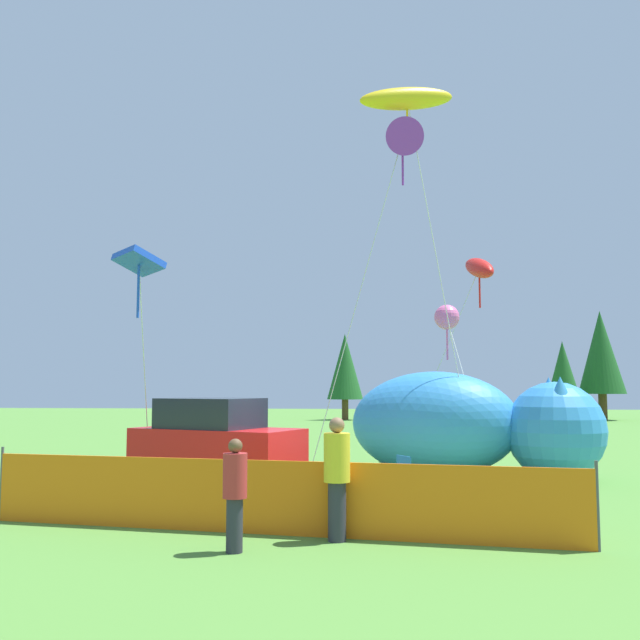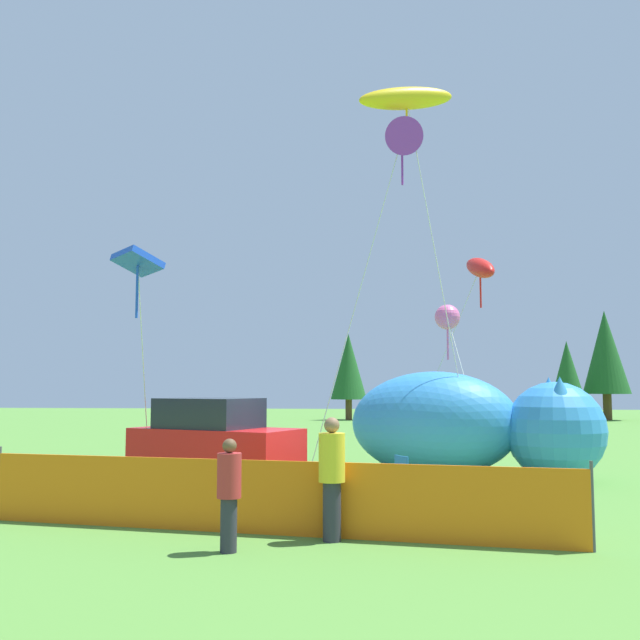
% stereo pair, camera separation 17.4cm
% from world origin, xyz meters
% --- Properties ---
extents(ground_plane, '(120.00, 120.00, 0.00)m').
position_xyz_m(ground_plane, '(0.00, 0.00, 0.00)').
color(ground_plane, '#548C38').
extents(parked_car, '(4.21, 3.09, 2.09)m').
position_xyz_m(parked_car, '(-2.22, 1.37, 1.02)').
color(parked_car, red).
rests_on(parked_car, ground).
extents(folding_chair, '(0.74, 0.74, 0.93)m').
position_xyz_m(folding_chair, '(2.17, 0.25, 0.53)').
color(folding_chair, '#1959A5').
rests_on(folding_chair, ground).
extents(inflatable_cat, '(6.66, 3.63, 2.76)m').
position_xyz_m(inflatable_cat, '(3.82, 4.14, 1.27)').
color(inflatable_cat, '#338CD8').
rests_on(inflatable_cat, ground).
extents(safety_fence, '(9.90, 1.55, 1.29)m').
position_xyz_m(safety_fence, '(-0.21, -3.36, 0.59)').
color(safety_fence, orange).
rests_on(safety_fence, ground).
extents(spectator_in_red_shirt, '(0.41, 0.41, 1.88)m').
position_xyz_m(spectator_in_red_shirt, '(0.92, -3.76, 1.03)').
color(spectator_in_red_shirt, '#2D2D38').
rests_on(spectator_in_red_shirt, ground).
extents(spectator_in_blue_shirt, '(0.35, 0.35, 1.61)m').
position_xyz_m(spectator_in_blue_shirt, '(-0.49, -4.63, 0.88)').
color(spectator_in_blue_shirt, '#2D2D38').
rests_on(spectator_in_blue_shirt, ground).
extents(kite_yellow_hero, '(3.09, 1.90, 10.67)m').
position_xyz_m(kite_yellow_hero, '(2.34, 3.71, 10.03)').
color(kite_yellow_hero, silver).
rests_on(kite_yellow_hero, ground).
extents(kite_purple_delta, '(3.07, 1.69, 9.74)m').
position_xyz_m(kite_purple_delta, '(2.20, 3.99, 9.05)').
color(kite_purple_delta, silver).
rests_on(kite_purple_delta, ground).
extents(kite_pink_octopus, '(1.27, 3.15, 4.85)m').
position_xyz_m(kite_pink_octopus, '(3.58, 6.95, 4.44)').
color(kite_pink_octopus, silver).
rests_on(kite_pink_octopus, ground).
extents(kite_blue_box, '(1.27, 2.74, 5.50)m').
position_xyz_m(kite_blue_box, '(-3.91, 0.78, 5.13)').
color(kite_blue_box, silver).
rests_on(kite_blue_box, ground).
extents(kite_red_lizard, '(3.20, 2.42, 6.85)m').
position_xyz_m(kite_red_lizard, '(4.75, 8.23, 6.16)').
color(kite_red_lizard, silver).
rests_on(kite_red_lizard, ground).
extents(horizon_tree_east, '(3.23, 3.23, 7.71)m').
position_xyz_m(horizon_tree_east, '(16.96, 37.04, 4.73)').
color(horizon_tree_east, brown).
rests_on(horizon_tree_east, ground).
extents(horizon_tree_mid, '(2.30, 2.30, 5.48)m').
position_xyz_m(horizon_tree_mid, '(13.93, 35.51, 3.36)').
color(horizon_tree_mid, brown).
rests_on(horizon_tree_mid, ground).
extents(horizon_tree_northeast, '(2.55, 2.55, 6.09)m').
position_xyz_m(horizon_tree_northeast, '(-1.11, 35.67, 3.74)').
color(horizon_tree_northeast, brown).
rests_on(horizon_tree_northeast, ground).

